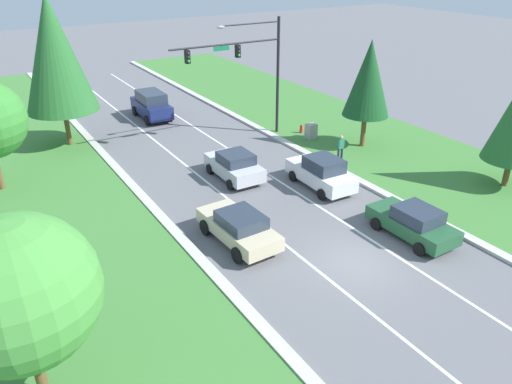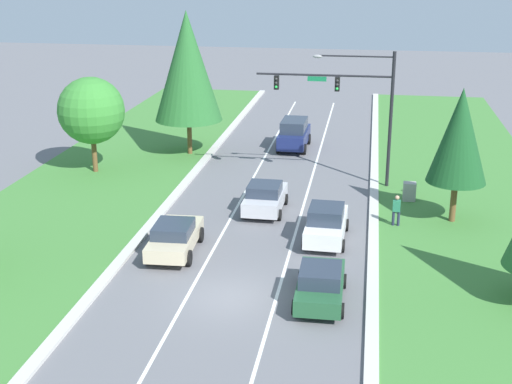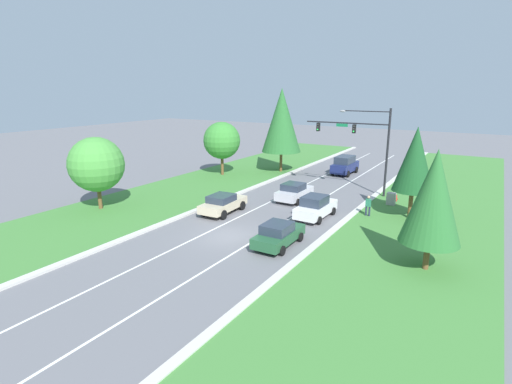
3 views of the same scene
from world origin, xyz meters
name	(u,v)px [view 1 (image 1 of 3)]	position (x,y,z in m)	size (l,w,h in m)	color
ground_plane	(357,262)	(0.00, 0.00, 0.00)	(160.00, 160.00, 0.00)	slate
curb_strip_right	(446,226)	(5.65, 0.00, 0.07)	(0.50, 90.00, 0.15)	beige
curb_strip_left	(242,306)	(-5.65, 0.00, 0.07)	(0.50, 90.00, 0.15)	beige
grass_verge_right	(512,200)	(10.90, 0.00, 0.04)	(10.00, 90.00, 0.08)	#427F38
grass_verge_left	(102,361)	(-10.90, 0.00, 0.04)	(10.00, 90.00, 0.08)	#427F38
lane_stripe_inner_left	(323,275)	(-1.80, 0.00, 0.00)	(0.14, 81.00, 0.01)	white
lane_stripe_inner_right	(387,250)	(1.80, 0.00, 0.00)	(0.14, 81.00, 0.01)	white
traffic_signal_mast	(250,61)	(4.12, 15.64, 5.35)	(7.98, 0.41, 8.03)	black
navy_suv	(151,105)	(-0.08, 23.56, 1.09)	(2.12, 4.68, 2.13)	navy
white_sedan	(321,173)	(3.35, 6.72, 0.87)	(2.08, 4.47, 1.79)	white
champagne_sedan	(239,227)	(-3.47, 4.04, 0.81)	(2.22, 4.63, 1.54)	beige
silver_sedan	(234,165)	(-0.17, 10.27, 0.81)	(2.14, 4.13, 1.62)	silver
forest_sedan	(413,222)	(3.57, 0.25, 0.77)	(2.04, 4.26, 1.55)	#235633
utility_cabinet	(311,132)	(7.58, 13.18, 0.56)	(0.70, 0.60, 1.12)	#9E9E99
pedestrian	(341,147)	(6.75, 9.08, 0.94)	(0.40, 0.25, 1.69)	#232842
fire_hydrant	(301,129)	(7.71, 14.47, 0.34)	(0.34, 0.20, 0.70)	red
conifer_near_right_tree	(368,79)	(9.65, 10.21, 4.61)	(3.02, 3.02, 7.05)	brown
oak_far_left_tree	(19,293)	(-12.74, -0.36, 3.77)	(4.42, 4.42, 5.99)	brown
conifer_mid_left_tree	(55,54)	(-7.02, 20.84, 6.11)	(4.57, 4.57, 9.78)	brown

